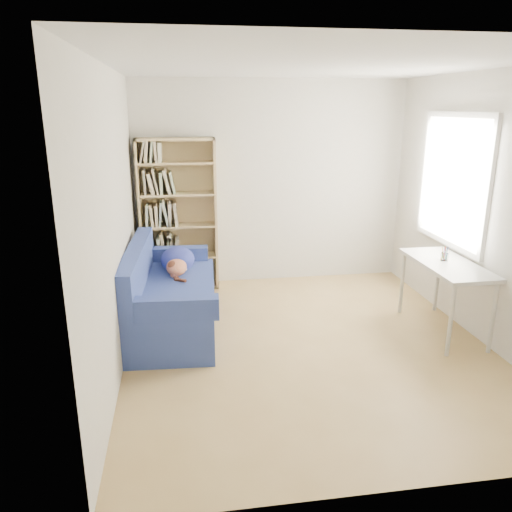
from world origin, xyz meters
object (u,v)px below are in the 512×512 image
(pen_cup, at_px, (445,255))
(desk, at_px, (447,270))
(sofa, at_px, (169,296))
(bookshelf, at_px, (179,222))

(pen_cup, bearing_deg, desk, -95.62)
(desk, xyz_separation_m, pen_cup, (0.01, 0.08, 0.13))
(sofa, xyz_separation_m, bookshelf, (0.13, 1.19, 0.53))
(sofa, height_order, pen_cup, sofa)
(pen_cup, bearing_deg, bookshelf, 148.31)
(bookshelf, distance_m, pen_cup, 3.15)
(sofa, relative_size, bookshelf, 0.98)
(desk, bearing_deg, sofa, 168.90)
(bookshelf, height_order, pen_cup, bookshelf)
(desk, bearing_deg, bookshelf, 146.94)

